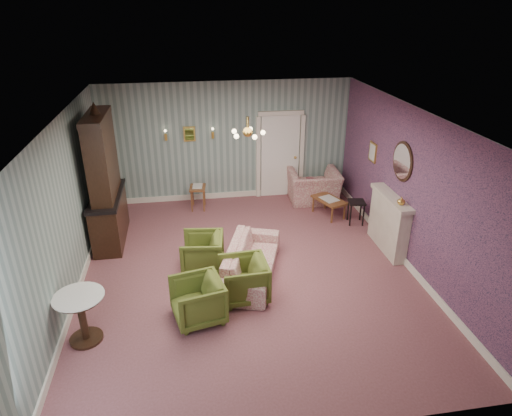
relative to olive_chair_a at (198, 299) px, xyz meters
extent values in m
plane|color=#824C52|center=(0.98, 1.22, -0.39)|extent=(7.00, 7.00, 0.00)
plane|color=white|center=(0.98, 1.22, 2.51)|extent=(7.00, 7.00, 0.00)
plane|color=slate|center=(0.98, 4.72, 1.06)|extent=(6.00, 0.00, 6.00)
plane|color=slate|center=(0.98, -2.28, 1.06)|extent=(6.00, 0.00, 6.00)
plane|color=slate|center=(-2.02, 1.22, 1.06)|extent=(0.00, 7.00, 7.00)
plane|color=slate|center=(3.98, 1.22, 1.06)|extent=(0.00, 7.00, 7.00)
plane|color=#A65374|center=(3.97, 1.22, 1.06)|extent=(0.00, 7.00, 7.00)
imported|color=#525F21|center=(0.00, 0.00, 0.00)|extent=(0.85, 0.89, 0.77)
imported|color=#525F21|center=(0.78, 0.44, 0.01)|extent=(0.75, 0.80, 0.78)
imported|color=#525F21|center=(0.15, 1.45, 0.00)|extent=(0.79, 0.83, 0.77)
imported|color=#933B4A|center=(1.01, 1.10, 0.02)|extent=(1.22, 2.16, 0.81)
imported|color=#933B4A|center=(3.03, 4.13, 0.14)|extent=(1.25, 0.85, 1.05)
imported|color=gold|center=(3.82, 1.22, 0.85)|extent=(0.15, 0.15, 0.15)
cube|color=maroon|center=(2.98, 3.98, 0.09)|extent=(0.41, 0.28, 0.39)
camera|label=1|loc=(-0.02, -5.78, 4.21)|focal=31.52mm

